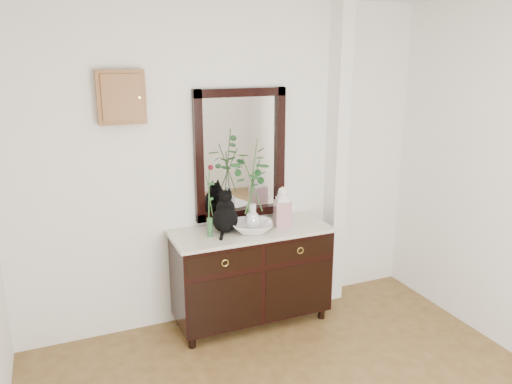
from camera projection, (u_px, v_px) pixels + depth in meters
name	position (u px, v px, depth m)	size (l,w,h in m)	color
wall_back	(229.00, 166.00, 4.19)	(3.60, 0.04, 2.70)	white
pilaster	(336.00, 158.00, 4.49)	(0.12, 0.20, 2.70)	white
sideboard	(251.00, 271.00, 4.24)	(1.33, 0.52, 0.82)	black
wall_mirror	(241.00, 155.00, 4.19)	(0.80, 0.06, 1.10)	black
key_cabinet	(121.00, 97.00, 3.67)	(0.35, 0.10, 0.40)	brown
cat	(225.00, 211.00, 4.06)	(0.24, 0.29, 0.34)	black
lotus_bowl	(253.00, 227.00, 4.08)	(0.33, 0.33, 0.08)	white
vase_branches	(252.00, 185.00, 3.98)	(0.36, 0.36, 0.76)	silver
bud_vase_rose	(209.00, 201.00, 3.90)	(0.07, 0.07, 0.60)	#2F6133
ginger_jar	(283.00, 206.00, 4.18)	(0.13, 0.13, 0.35)	silver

